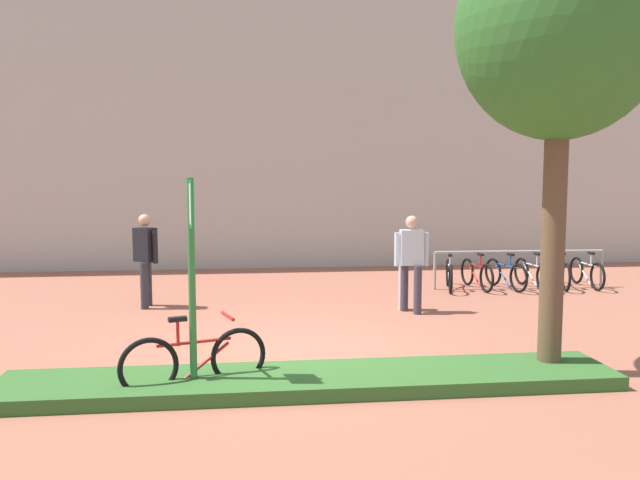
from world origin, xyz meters
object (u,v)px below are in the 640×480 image
Objects in this scene: tree_sidewalk at (561,28)px; bike_at_sign at (195,360)px; person_suited_dark at (145,254)px; person_shirt_blue at (411,257)px; bike_rack_cluster at (519,273)px; parking_sign_post at (191,253)px; bollard_steel at (403,285)px.

tree_sidewalk is 3.41× the size of bike_at_sign.
person_suited_dark is 4.83m from person_shirt_blue.
bike_rack_cluster is (2.18, 5.76, -3.77)m from tree_sidewalk.
bike_at_sign is at bearing 78.80° from parking_sign_post.
person_suited_dark is (-1.25, 4.77, 0.63)m from bike_at_sign.
bollard_steel is (3.39, 4.00, 0.10)m from bike_at_sign.
bike_at_sign is 0.94× the size of person_shirt_blue.
tree_sidewalk is 7.22m from bike_rack_cluster.
bike_rack_cluster is at bearing 42.51° from bike_at_sign.
person_suited_dark is (-5.49, 4.64, -3.13)m from tree_sidewalk.
bike_at_sign is (0.01, 0.06, -1.21)m from parking_sign_post.
tree_sidewalk is 4.96m from parking_sign_post.
person_suited_dark is at bearing 139.77° from tree_sidewalk.
person_shirt_blue reaches higher than bollard_steel.
person_suited_dark is 1.00× the size of person_shirt_blue.
bike_rack_cluster is 3.57m from bollard_steel.
person_suited_dark is at bearing 170.64° from bollard_steel.
bollard_steel is at bearing 108.67° from person_shirt_blue.
tree_sidewalk is 3.19× the size of person_suited_dark.
parking_sign_post reaches higher than person_shirt_blue.
tree_sidewalk is 5.67m from bike_at_sign.
bollard_steel reaches higher than bike_at_sign.
bike_at_sign is 8.71m from bike_rack_cluster.
bike_at_sign is 5.24m from bollard_steel.
parking_sign_post is at bearing -75.60° from person_suited_dark.
person_suited_dark is at bearing 104.40° from parking_sign_post.
bike_rack_cluster is at bearing 42.75° from parking_sign_post.
parking_sign_post is 0.63× the size of bike_rack_cluster.
bike_at_sign reaches higher than bike_rack_cluster.
bike_at_sign is 4.97m from person_suited_dark.
tree_sidewalk reaches higher than person_suited_dark.
bike_at_sign is 0.43× the size of bike_rack_cluster.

